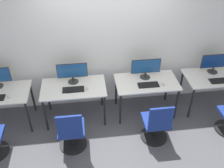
{
  "coord_description": "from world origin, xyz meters",
  "views": [
    {
      "loc": [
        -0.45,
        -3.34,
        3.44
      ],
      "look_at": [
        0.0,
        0.14,
        0.88
      ],
      "focal_mm": 40.0,
      "sensor_mm": 36.0,
      "label": 1
    }
  ],
  "objects_px": {
    "monitor_left": "(72,72)",
    "mouse_left": "(88,88)",
    "keyboard_right": "(148,85)",
    "monitor_right": "(146,68)",
    "office_chair_left": "(71,133)",
    "keyboard_far_right": "(220,81)",
    "monitor_far_right": "(215,62)",
    "keyboard_left": "(73,90)",
    "mouse_right": "(164,84)",
    "office_chair_right": "(156,125)",
    "mouse_far_left": "(9,96)"
  },
  "relations": [
    {
      "from": "monitor_right",
      "to": "monitor_far_right",
      "type": "bearing_deg",
      "value": 0.58
    },
    {
      "from": "keyboard_far_right",
      "to": "monitor_far_right",
      "type": "bearing_deg",
      "value": 90.0
    },
    {
      "from": "mouse_far_left",
      "to": "keyboard_right",
      "type": "height_order",
      "value": "mouse_far_left"
    },
    {
      "from": "mouse_left",
      "to": "keyboard_right",
      "type": "relative_size",
      "value": 0.23
    },
    {
      "from": "monitor_right",
      "to": "office_chair_right",
      "type": "xyz_separation_m",
      "value": [
        0.02,
        -0.9,
        -0.6
      ]
    },
    {
      "from": "keyboard_right",
      "to": "monitor_right",
      "type": "bearing_deg",
      "value": 90.0
    },
    {
      "from": "monitor_right",
      "to": "monitor_far_right",
      "type": "xyz_separation_m",
      "value": [
        1.36,
        0.01,
        0.0
      ]
    },
    {
      "from": "keyboard_right",
      "to": "mouse_right",
      "type": "distance_m",
      "value": 0.28
    },
    {
      "from": "office_chair_left",
      "to": "keyboard_right",
      "type": "bearing_deg",
      "value": 23.92
    },
    {
      "from": "office_chair_left",
      "to": "keyboard_far_right",
      "type": "relative_size",
      "value": 2.25
    },
    {
      "from": "keyboard_left",
      "to": "mouse_far_left",
      "type": "bearing_deg",
      "value": -177.09
    },
    {
      "from": "mouse_left",
      "to": "mouse_far_left",
      "type": "bearing_deg",
      "value": -178.02
    },
    {
      "from": "mouse_right",
      "to": "office_chair_right",
      "type": "bearing_deg",
      "value": -113.01
    },
    {
      "from": "office_chair_right",
      "to": "keyboard_right",
      "type": "bearing_deg",
      "value": 91.51
    },
    {
      "from": "office_chair_left",
      "to": "office_chair_right",
      "type": "height_order",
      "value": "same"
    },
    {
      "from": "monitor_far_right",
      "to": "keyboard_left",
      "type": "bearing_deg",
      "value": -174.91
    },
    {
      "from": "mouse_right",
      "to": "keyboard_far_right",
      "type": "height_order",
      "value": "mouse_right"
    },
    {
      "from": "monitor_left",
      "to": "mouse_left",
      "type": "relative_size",
      "value": 6.15
    },
    {
      "from": "keyboard_left",
      "to": "keyboard_far_right",
      "type": "height_order",
      "value": "same"
    },
    {
      "from": "mouse_right",
      "to": "office_chair_right",
      "type": "height_order",
      "value": "office_chair_right"
    },
    {
      "from": "monitor_left",
      "to": "mouse_right",
      "type": "height_order",
      "value": "monitor_left"
    },
    {
      "from": "mouse_far_left",
      "to": "office_chair_right",
      "type": "height_order",
      "value": "office_chair_right"
    },
    {
      "from": "keyboard_left",
      "to": "keyboard_right",
      "type": "height_order",
      "value": "same"
    },
    {
      "from": "office_chair_right",
      "to": "monitor_far_right",
      "type": "relative_size",
      "value": 1.57
    },
    {
      "from": "office_chair_left",
      "to": "monitor_far_right",
      "type": "bearing_deg",
      "value": 18.04
    },
    {
      "from": "keyboard_left",
      "to": "keyboard_far_right",
      "type": "xyz_separation_m",
      "value": [
        2.73,
        -0.07,
        0.0
      ]
    },
    {
      "from": "keyboard_left",
      "to": "mouse_right",
      "type": "height_order",
      "value": "mouse_right"
    },
    {
      "from": "mouse_far_left",
      "to": "keyboard_left",
      "type": "bearing_deg",
      "value": 2.91
    },
    {
      "from": "keyboard_right",
      "to": "mouse_right",
      "type": "height_order",
      "value": "mouse_right"
    },
    {
      "from": "monitor_right",
      "to": "mouse_left",
      "type": "bearing_deg",
      "value": -167.89
    },
    {
      "from": "mouse_far_left",
      "to": "office_chair_right",
      "type": "relative_size",
      "value": 0.1
    },
    {
      "from": "monitor_right",
      "to": "monitor_far_right",
      "type": "distance_m",
      "value": 1.36
    },
    {
      "from": "keyboard_left",
      "to": "monitor_right",
      "type": "xyz_separation_m",
      "value": [
        1.36,
        0.23,
        0.21
      ]
    },
    {
      "from": "mouse_left",
      "to": "office_chair_right",
      "type": "relative_size",
      "value": 0.1
    },
    {
      "from": "monitor_left",
      "to": "monitor_right",
      "type": "xyz_separation_m",
      "value": [
        1.36,
        -0.02,
        0.0
      ]
    },
    {
      "from": "mouse_right",
      "to": "office_chair_left",
      "type": "bearing_deg",
      "value": -160.19
    },
    {
      "from": "office_chair_left",
      "to": "mouse_far_left",
      "type": "bearing_deg",
      "value": 149.14
    },
    {
      "from": "mouse_far_left",
      "to": "mouse_left",
      "type": "bearing_deg",
      "value": 1.98
    },
    {
      "from": "monitor_left",
      "to": "keyboard_far_right",
      "type": "relative_size",
      "value": 1.44
    },
    {
      "from": "monitor_far_right",
      "to": "office_chair_left",
      "type": "bearing_deg",
      "value": -161.96
    },
    {
      "from": "mouse_right",
      "to": "mouse_far_left",
      "type": "bearing_deg",
      "value": -179.9
    },
    {
      "from": "keyboard_left",
      "to": "monitor_far_right",
      "type": "distance_m",
      "value": 2.74
    },
    {
      "from": "keyboard_left",
      "to": "monitor_far_right",
      "type": "height_order",
      "value": "monitor_far_right"
    },
    {
      "from": "monitor_left",
      "to": "mouse_left",
      "type": "xyz_separation_m",
      "value": [
        0.25,
        -0.26,
        -0.2
      ]
    },
    {
      "from": "mouse_left",
      "to": "office_chair_right",
      "type": "height_order",
      "value": "office_chair_right"
    },
    {
      "from": "mouse_far_left",
      "to": "keyboard_right",
      "type": "relative_size",
      "value": 0.23
    },
    {
      "from": "mouse_far_left",
      "to": "monitor_left",
      "type": "height_order",
      "value": "monitor_left"
    },
    {
      "from": "office_chair_left",
      "to": "monitor_right",
      "type": "distance_m",
      "value": 1.79
    },
    {
      "from": "monitor_left",
      "to": "monitor_right",
      "type": "bearing_deg",
      "value": -0.96
    },
    {
      "from": "mouse_left",
      "to": "monitor_right",
      "type": "bearing_deg",
      "value": 12.11
    }
  ]
}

